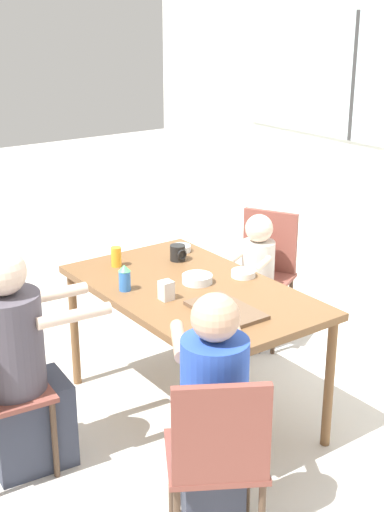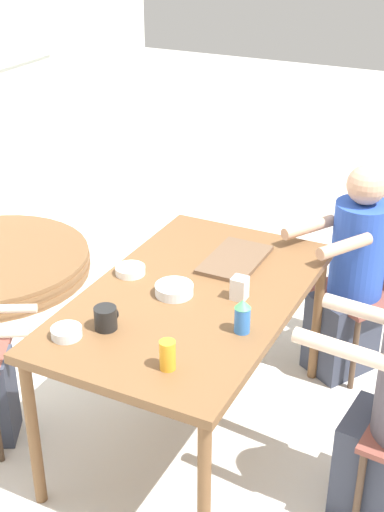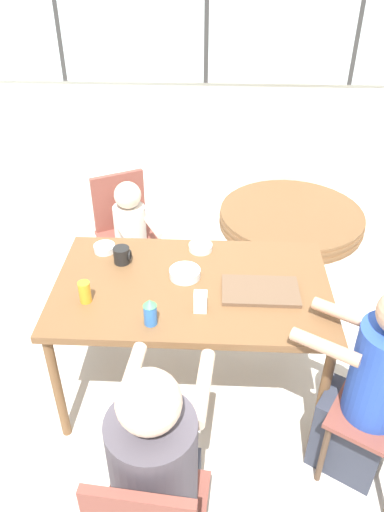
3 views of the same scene
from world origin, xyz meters
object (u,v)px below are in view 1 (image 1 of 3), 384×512
(chair_for_toddler, at_px, (265,264))
(juice_glass, at_px, (116,257))
(bowl_white_shallow, at_px, (197,279))
(bowl_fruit, at_px, (243,273))
(coffee_mug, at_px, (178,253))
(person_man_blue_shirt, at_px, (213,428))
(sippy_cup, at_px, (125,277))
(chair_for_man_blue_shirt, at_px, (218,452))
(milk_carton_small, at_px, (166,290))
(person_toddler, at_px, (256,285))
(person_woman_green_shirt, at_px, (19,372))
(bowl_cereal, at_px, (181,248))

(chair_for_toddler, bearing_deg, juice_glass, 62.45)
(bowl_white_shallow, height_order, bowl_fruit, bowl_white_shallow)
(chair_for_toddler, xyz_separation_m, bowl_white_shallow, (0.49, -0.93, 0.26))
(chair_for_toddler, bearing_deg, coffee_mug, 71.63)
(coffee_mug, bearing_deg, person_man_blue_shirt, -28.89)
(coffee_mug, distance_m, sippy_cup, 0.53)
(chair_for_toddler, relative_size, juice_glass, 7.54)
(sippy_cup, bearing_deg, bowl_fruit, 71.42)
(chair_for_man_blue_shirt, distance_m, person_man_blue_shirt, 0.16)
(person_man_blue_shirt, xyz_separation_m, juice_glass, (-1.35, 0.33, 0.29))
(chair_for_man_blue_shirt, height_order, person_man_blue_shirt, person_man_blue_shirt)
(milk_carton_small, bearing_deg, person_toddler, 115.75)
(person_woman_green_shirt, relative_size, milk_carton_small, 11.58)
(person_toddler, relative_size, coffee_mug, 9.30)
(chair_for_toddler, relative_size, person_man_blue_shirt, 0.76)
(chair_for_toddler, height_order, bowl_cereal, chair_for_toddler)
(sippy_cup, xyz_separation_m, juice_glass, (-0.34, 0.15, -0.02))
(coffee_mug, bearing_deg, bowl_cereal, 139.01)
(chair_for_toddler, xyz_separation_m, person_toddler, (0.08, -0.14, -0.10))
(person_man_blue_shirt, xyz_separation_m, sippy_cup, (-1.01, 0.19, 0.31))
(chair_for_man_blue_shirt, relative_size, coffee_mug, 8.97)
(chair_for_man_blue_shirt, relative_size, juice_glass, 7.54)
(person_man_blue_shirt, relative_size, bowl_white_shallow, 6.92)
(person_woman_green_shirt, xyz_separation_m, coffee_mug, (-0.30, 1.14, 0.28))
(person_toddler, xyz_separation_m, bowl_white_shallow, (0.42, -0.79, 0.36))
(chair_for_toddler, distance_m, bowl_fruit, 0.92)
(chair_for_toddler, height_order, bowl_fruit, chair_for_toddler)
(chair_for_man_blue_shirt, xyz_separation_m, juice_glass, (-1.49, 0.42, 0.30))
(chair_for_toddler, distance_m, person_man_blue_shirt, 2.02)
(chair_for_man_blue_shirt, height_order, chair_for_toddler, same)
(person_toddler, bearing_deg, juice_glass, 58.31)
(person_woman_green_shirt, bearing_deg, bowl_fruit, 89.88)
(milk_carton_small, bearing_deg, bowl_cereal, 139.26)
(person_toddler, height_order, bowl_white_shallow, person_toddler)
(coffee_mug, bearing_deg, milk_carton_small, -40.67)
(coffee_mug, relative_size, milk_carton_small, 0.97)
(sippy_cup, relative_size, bowl_fruit, 1.06)
(sippy_cup, distance_m, bowl_white_shallow, 0.40)
(person_man_blue_shirt, bearing_deg, person_woman_green_shirt, 147.45)
(juice_glass, height_order, milk_carton_small, juice_glass)
(coffee_mug, bearing_deg, person_toddler, 95.57)
(bowl_cereal, bearing_deg, chair_for_toddler, 91.62)
(juice_glass, distance_m, bowl_cereal, 0.45)
(person_toddler, height_order, bowl_cereal, person_toddler)
(bowl_cereal, bearing_deg, person_toddler, 84.48)
(bowl_fruit, bearing_deg, sippy_cup, -108.58)
(coffee_mug, height_order, sippy_cup, sippy_cup)
(coffee_mug, height_order, juice_glass, juice_glass)
(person_woman_green_shirt, distance_m, bowl_white_shallow, 1.06)
(chair_for_man_blue_shirt, distance_m, bowl_fruit, 1.33)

